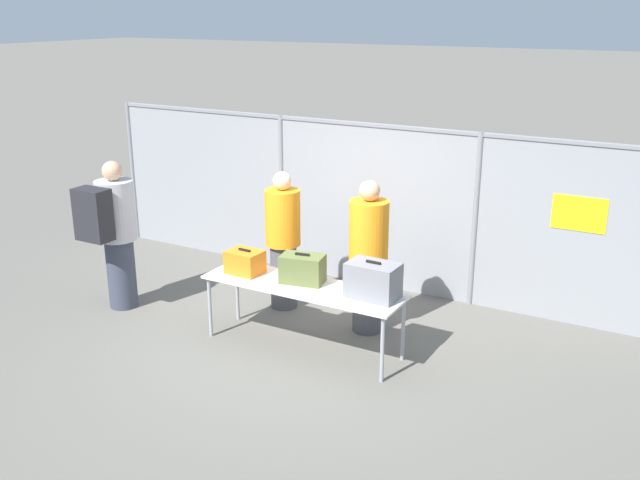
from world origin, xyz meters
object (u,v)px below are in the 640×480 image
object	(u,v)px
suitcase_grey	(373,280)
utility_trailer	(544,250)
suitcase_olive	(302,269)
traveler_hooded	(113,230)
inspection_table	(303,290)
security_worker_near	(368,255)
suitcase_orange	(245,262)
security_worker_far	(283,239)

from	to	relation	value
suitcase_grey	utility_trailer	distance (m)	3.50
suitcase_olive	traveler_hooded	bearing A→B (deg)	-174.36
inspection_table	suitcase_olive	bearing A→B (deg)	122.18
traveler_hooded	utility_trailer	distance (m)	5.63
suitcase_grey	security_worker_near	world-z (taller)	security_worker_near
suitcase_orange	suitcase_grey	xyz separation A→B (m)	(1.54, 0.06, 0.05)
suitcase_olive	utility_trailer	xyz separation A→B (m)	(1.84, 3.30, -0.47)
suitcase_olive	security_worker_near	size ratio (longest dim) A/B	0.28
suitcase_orange	suitcase_olive	world-z (taller)	suitcase_olive
security_worker_near	inspection_table	bearing A→B (deg)	75.48
traveler_hooded	utility_trailer	xyz separation A→B (m)	(4.33, 3.55, -0.59)
inspection_table	utility_trailer	xyz separation A→B (m)	(1.79, 3.38, -0.26)
suitcase_olive	utility_trailer	bearing A→B (deg)	60.86
suitcase_olive	security_worker_far	size ratio (longest dim) A/B	0.29
security_worker_near	utility_trailer	size ratio (longest dim) A/B	0.51
suitcase_grey	security_worker_far	size ratio (longest dim) A/B	0.31
suitcase_orange	traveler_hooded	world-z (taller)	traveler_hooded
traveler_hooded	security_worker_near	world-z (taller)	traveler_hooded
security_worker_near	suitcase_olive	bearing A→B (deg)	70.00
suitcase_orange	utility_trailer	bearing A→B (deg)	53.02
suitcase_orange	utility_trailer	distance (m)	4.25
suitcase_orange	security_worker_near	xyz separation A→B (m)	(1.16, 0.74, 0.05)
traveler_hooded	security_worker_far	size ratio (longest dim) A/B	1.07
traveler_hooded	security_worker_far	distance (m)	2.04
traveler_hooded	security_worker_near	size ratio (longest dim) A/B	1.04
suitcase_orange	suitcase_grey	distance (m)	1.54
inspection_table	security_worker_far	world-z (taller)	security_worker_far
inspection_table	suitcase_grey	world-z (taller)	suitcase_grey
suitcase_orange	security_worker_near	world-z (taller)	security_worker_near
suitcase_grey	suitcase_orange	bearing A→B (deg)	-177.71
suitcase_olive	security_worker_far	distance (m)	1.08
suitcase_olive	security_worker_far	world-z (taller)	security_worker_far
inspection_table	traveler_hooded	world-z (taller)	traveler_hooded
suitcase_grey	traveler_hooded	size ratio (longest dim) A/B	0.29
suitcase_orange	security_worker_far	size ratio (longest dim) A/B	0.23
suitcase_grey	security_worker_near	size ratio (longest dim) A/B	0.30
suitcase_orange	traveler_hooded	xyz separation A→B (m)	(-1.79, -0.17, 0.15)
inspection_table	suitcase_grey	xyz separation A→B (m)	(0.79, 0.06, 0.24)
inspection_table	security_worker_near	distance (m)	0.88
utility_trailer	traveler_hooded	bearing A→B (deg)	-140.69
suitcase_grey	security_worker_near	bearing A→B (deg)	119.15
inspection_table	security_worker_near	bearing A→B (deg)	60.80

